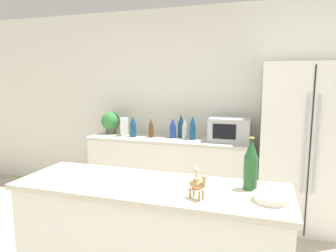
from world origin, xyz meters
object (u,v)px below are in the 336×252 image
back_bottle_1 (184,129)px  camel_figurine (197,184)px  fruit_bowl (271,197)px  paper_towel_roll (124,127)px  microwave (230,129)px  potted_plant (111,122)px  wise_man_figurine_blue (196,180)px  refrigerator (305,146)px  back_bottle_5 (193,128)px  back_bottle_4 (181,126)px  wine_bottle (251,165)px  back_bottle_3 (151,128)px  back_bottle_0 (133,127)px  back_bottle_2 (173,128)px

back_bottle_1 → camel_figurine: size_ratio=1.91×
back_bottle_1 → fruit_bowl: size_ratio=1.46×
paper_towel_roll → camel_figurine: (1.42, -2.04, 0.06)m
microwave → camel_figurine: 2.11m
potted_plant → camel_figurine: bearing=-52.0°
paper_towel_roll → microwave: (1.36, 0.07, 0.02)m
paper_towel_roll → fruit_bowl: paper_towel_roll is taller
wise_man_figurine_blue → refrigerator: bearing=66.6°
potted_plant → back_bottle_5: 1.18m
potted_plant → microwave: bearing=-1.1°
back_bottle_4 → wine_bottle: wine_bottle is taller
back_bottle_3 → camel_figurine: back_bottle_3 is taller
potted_plant → back_bottle_5: same height
paper_towel_roll → fruit_bowl: bearing=-47.5°
microwave → wine_bottle: size_ratio=1.56×
refrigerator → back_bottle_0: 2.05m
camel_figurine → back_bottle_5: bearing=103.6°
refrigerator → paper_towel_roll: bearing=179.4°
potted_plant → back_bottle_1: potted_plant is taller
wine_bottle → back_bottle_5: bearing=112.7°
refrigerator → back_bottle_2: size_ratio=7.03×
potted_plant → fruit_bowl: 2.90m
fruit_bowl → back_bottle_2: bearing=119.6°
refrigerator → wine_bottle: (-0.51, -1.77, 0.23)m
refrigerator → fruit_bowl: size_ratio=9.64×
back_bottle_4 → back_bottle_3: bearing=-161.8°
back_bottle_1 → camel_figurine: bearing=-73.6°
microwave → back_bottle_2: microwave is taller
refrigerator → back_bottle_3: refrigerator is taller
back_bottle_2 → camel_figurine: (0.76, -2.09, 0.05)m
back_bottle_3 → wine_bottle: wine_bottle is taller
microwave → back_bottle_0: bearing=-175.2°
back_bottle_0 → wine_bottle: size_ratio=0.90×
back_bottle_3 → back_bottle_4: size_ratio=0.84×
refrigerator → camel_figurine: (-0.77, -2.01, 0.17)m
refrigerator → back_bottle_1: bearing=178.2°
refrigerator → potted_plant: size_ratio=5.95×
back_bottle_0 → back_bottle_4: size_ratio=0.92×
back_bottle_0 → back_bottle_5: 0.78m
microwave → back_bottle_3: (-0.98, -0.07, -0.02)m
potted_plant → back_bottle_5: bearing=-4.1°
microwave → wise_man_figurine_blue: bearing=-89.4°
back_bottle_4 → camel_figurine: bearing=-72.6°
refrigerator → back_bottle_4: 1.46m
potted_plant → back_bottle_2: size_ratio=1.18×
refrigerator → back_bottle_1: (-1.38, 0.04, 0.12)m
paper_towel_roll → camel_figurine: size_ratio=1.65×
wise_man_figurine_blue → wine_bottle: bearing=17.6°
back_bottle_4 → back_bottle_1: bearing=-55.4°
potted_plant → back_bottle_5: (1.17, -0.08, -0.02)m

